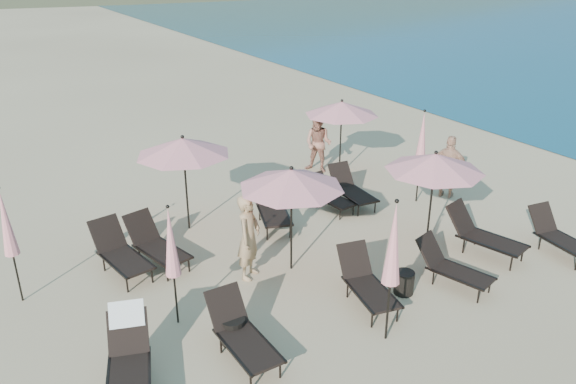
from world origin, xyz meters
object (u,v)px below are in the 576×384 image
umbrella_closed_2 (6,223)px  beachgoer_b (318,143)px  beachgoer_a (249,237)px  beachgoer_c (449,167)px  lounger_3 (451,266)px  side_table_0 (233,330)px  lounger_1 (241,333)px  lounger_8 (272,206)px  lounger_4 (482,234)px  umbrella_open_0 (291,179)px  lounger_7 (156,244)px  lounger_9 (329,195)px  umbrella_open_3 (342,108)px  lounger_2 (366,282)px  lounger_6 (120,252)px  umbrella_closed_1 (422,139)px  lounger_0 (128,357)px  lounger_10 (351,188)px  umbrella_open_2 (183,147)px  side_table_1 (404,283)px  umbrella_open_1 (435,162)px  umbrella_closed_3 (171,243)px

umbrella_closed_2 → beachgoer_b: bearing=19.3°
beachgoer_a → beachgoer_c: beachgoer_a is taller
lounger_3 → side_table_0: (-4.64, 0.52, -0.18)m
lounger_1 → lounger_8: bearing=53.6°
lounger_4 → umbrella_open_0: size_ratio=0.81×
lounger_7 → beachgoer_a: (1.52, -1.52, 0.46)m
lounger_9 → beachgoer_b: size_ratio=0.84×
lounger_3 → umbrella_open_3: size_ratio=0.71×
umbrella_open_0 → umbrella_open_3: (4.12, 4.11, 0.00)m
lounger_1 → beachgoer_c: 8.56m
lounger_2 → beachgoer_b: beachgoer_b is taller
lounger_6 → side_table_0: bearing=-83.3°
lounger_6 → lounger_7: lounger_6 is taller
umbrella_closed_1 → umbrella_closed_2: (-9.98, 0.19, -0.11)m
umbrella_closed_2 → umbrella_open_0: bearing=-16.9°
lounger_0 → lounger_9: 7.54m
lounger_2 → beachgoer_a: size_ratio=0.95×
umbrella_open_3 → lounger_10: bearing=-116.9°
lounger_3 → lounger_6: lounger_6 is taller
umbrella_open_2 → umbrella_closed_1: (6.02, -1.54, -0.33)m
lounger_10 → umbrella_open_2: size_ratio=0.71×
umbrella_closed_2 → beachgoer_c: 10.95m
lounger_2 → beachgoer_a: (-1.53, 1.98, 0.47)m
side_table_1 → beachgoer_b: (2.25, 6.66, 0.66)m
lounger_2 → beachgoer_c: bearing=40.9°
lounger_3 → lounger_8: 4.66m
lounger_2 → lounger_6: 5.18m
lounger_9 → lounger_6: bearing=177.6°
umbrella_open_1 → side_table_1: (-1.75, -1.23, -1.84)m
lounger_3 → lounger_2: bearing=152.3°
lounger_2 → lounger_10: size_ratio=1.03×
lounger_0 → umbrella_open_3: 10.14m
lounger_2 → umbrella_open_1: umbrella_open_1 is taller
lounger_2 → beachgoer_c: beachgoer_c is taller
lounger_2 → umbrella_closed_2: 6.83m
lounger_3 → umbrella_open_1: umbrella_open_1 is taller
beachgoer_b → lounger_8: bearing=-84.7°
side_table_1 → beachgoer_b: 7.06m
umbrella_open_2 → umbrella_open_0: bearing=-67.3°
side_table_1 → beachgoer_a: (-2.38, 2.12, 0.68)m
lounger_0 → beachgoer_b: beachgoer_b is taller
umbrella_closed_2 → umbrella_open_1: bearing=-15.3°
umbrella_closed_3 → beachgoer_b: umbrella_closed_3 is taller
lounger_6 → lounger_8: bearing=-4.7°
umbrella_open_2 → umbrella_closed_3: bearing=-113.8°
umbrella_open_0 → beachgoer_b: umbrella_open_0 is taller
umbrella_open_3 → side_table_0: bearing=-137.3°
lounger_3 → umbrella_closed_3: 5.65m
umbrella_closed_1 → side_table_1: bearing=-134.9°
umbrella_open_3 → lounger_2: bearing=-120.6°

